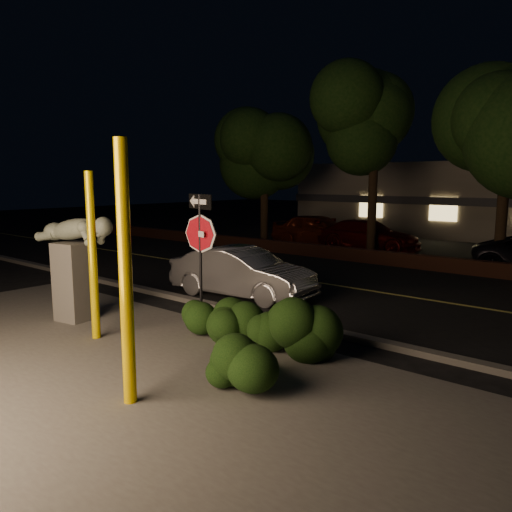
# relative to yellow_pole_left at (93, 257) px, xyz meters

# --- Properties ---
(ground) EXTENTS (90.00, 90.00, 0.00)m
(ground) POSITION_rel_yellow_pole_left_xyz_m (1.47, 10.25, -1.62)
(ground) COLOR black
(ground) RESTS_ON ground
(patio) EXTENTS (14.00, 6.00, 0.02)m
(patio) POSITION_rel_yellow_pole_left_xyz_m (1.47, -0.75, -1.61)
(patio) COLOR #4C4944
(patio) RESTS_ON ground
(road) EXTENTS (80.00, 8.00, 0.01)m
(road) POSITION_rel_yellow_pole_left_xyz_m (1.47, 7.25, -1.62)
(road) COLOR black
(road) RESTS_ON ground
(lane_marking) EXTENTS (80.00, 0.12, 0.00)m
(lane_marking) POSITION_rel_yellow_pole_left_xyz_m (1.47, 7.25, -1.60)
(lane_marking) COLOR #C6BB4F
(lane_marking) RESTS_ON road
(curb) EXTENTS (80.00, 0.25, 0.12)m
(curb) POSITION_rel_yellow_pole_left_xyz_m (1.47, 3.15, -1.56)
(curb) COLOR #4C4944
(curb) RESTS_ON ground
(brick_wall) EXTENTS (40.00, 0.35, 0.50)m
(brick_wall) POSITION_rel_yellow_pole_left_xyz_m (1.47, 11.55, -1.37)
(brick_wall) COLOR #422015
(brick_wall) RESTS_ON ground
(parking_lot) EXTENTS (40.00, 12.00, 0.01)m
(parking_lot) POSITION_rel_yellow_pole_left_xyz_m (1.47, 17.25, -1.61)
(parking_lot) COLOR black
(parking_lot) RESTS_ON ground
(building) EXTENTS (22.00, 10.20, 4.00)m
(building) POSITION_rel_yellow_pole_left_xyz_m (1.47, 25.24, 0.38)
(building) COLOR #655C51
(building) RESTS_ON ground
(tree_far_a) EXTENTS (4.60, 4.60, 7.43)m
(tree_far_a) POSITION_rel_yellow_pole_left_xyz_m (-6.53, 13.25, 3.72)
(tree_far_a) COLOR black
(tree_far_a) RESTS_ON ground
(tree_far_b) EXTENTS (5.20, 5.20, 8.41)m
(tree_far_b) POSITION_rel_yellow_pole_left_xyz_m (-1.03, 13.45, 4.43)
(tree_far_b) COLOR black
(tree_far_b) RESTS_ON ground
(tree_far_c) EXTENTS (4.80, 4.80, 7.84)m
(tree_far_c) POSITION_rel_yellow_pole_left_xyz_m (3.97, 13.05, 4.04)
(tree_far_c) COLOR black
(tree_far_c) RESTS_ON ground
(yellow_pole_left) EXTENTS (0.16, 0.16, 3.24)m
(yellow_pole_left) POSITION_rel_yellow_pole_left_xyz_m (0.00, 0.00, 0.00)
(yellow_pole_left) COLOR #EFCC00
(yellow_pole_left) RESTS_ON ground
(yellow_pole_right) EXTENTS (0.18, 0.18, 3.62)m
(yellow_pole_right) POSITION_rel_yellow_pole_left_xyz_m (2.88, -1.30, 0.19)
(yellow_pole_right) COLOR #EEC000
(yellow_pole_right) RESTS_ON ground
(signpost) EXTENTS (0.91, 0.29, 2.79)m
(signpost) POSITION_rel_yellow_pole_left_xyz_m (1.09, 1.78, 0.36)
(signpost) COLOR black
(signpost) RESTS_ON ground
(sculpture) EXTENTS (2.18, 0.95, 2.32)m
(sculpture) POSITION_rel_yellow_pole_left_xyz_m (-1.43, 0.45, -0.19)
(sculpture) COLOR #4C4944
(sculpture) RESTS_ON ground
(hedge_center) EXTENTS (1.97, 1.27, 0.95)m
(hedge_center) POSITION_rel_yellow_pole_left_xyz_m (1.79, 1.55, -1.15)
(hedge_center) COLOR black
(hedge_center) RESTS_ON ground
(hedge_right) EXTENTS (1.88, 1.32, 1.12)m
(hedge_right) POSITION_rel_yellow_pole_left_xyz_m (3.50, 1.55, -1.06)
(hedge_right) COLOR black
(hedge_right) RESTS_ON ground
(hedge_far_right) EXTENTS (1.36, 0.93, 0.89)m
(hedge_far_right) POSITION_rel_yellow_pole_left_xyz_m (3.61, 0.05, -1.17)
(hedge_far_right) COLOR black
(hedge_far_right) RESTS_ON ground
(silver_sedan) EXTENTS (4.10, 1.76, 1.31)m
(silver_sedan) POSITION_rel_yellow_pole_left_xyz_m (-0.14, 4.45, -0.96)
(silver_sedan) COLOR silver
(silver_sedan) RESTS_ON ground
(parked_car_red) EXTENTS (4.56, 2.25, 1.49)m
(parked_car_red) POSITION_rel_yellow_pole_left_xyz_m (-4.31, 14.51, -0.87)
(parked_car_red) COLOR maroon
(parked_car_red) RESTS_ON ground
(parked_car_darkred) EXTENTS (4.69, 2.22, 1.32)m
(parked_car_darkred) POSITION_rel_yellow_pole_left_xyz_m (-1.80, 14.69, -0.96)
(parked_car_darkred) COLOR #440605
(parked_car_darkred) RESTS_ON ground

